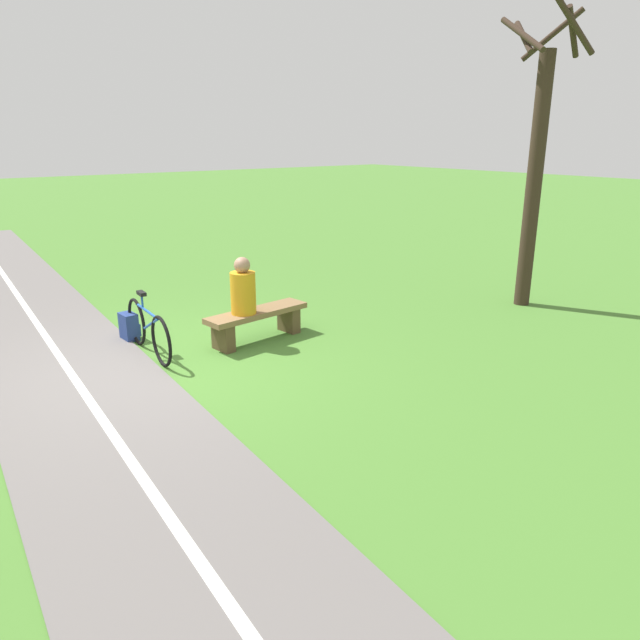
{
  "coord_description": "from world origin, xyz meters",
  "views": [
    {
      "loc": [
        2.59,
        6.98,
        2.9
      ],
      "look_at": [
        -0.89,
        2.39,
        1.08
      ],
      "focal_mm": 33.01,
      "sensor_mm": 36.0,
      "label": 1
    }
  ],
  "objects_px": {
    "bench": "(257,320)",
    "person_seated": "(243,289)",
    "tree_far_right": "(536,165)",
    "bicycle": "(148,329)",
    "backpack": "(129,327)"
  },
  "relations": [
    {
      "from": "bicycle",
      "to": "bench",
      "type": "bearing_deg",
      "value": 78.45
    },
    {
      "from": "bench",
      "to": "person_seated",
      "type": "xyz_separation_m",
      "value": [
        0.23,
        0.03,
        0.5
      ]
    },
    {
      "from": "bench",
      "to": "backpack",
      "type": "relative_size",
      "value": 4.09
    },
    {
      "from": "person_seated",
      "to": "backpack",
      "type": "height_order",
      "value": "person_seated"
    },
    {
      "from": "person_seated",
      "to": "backpack",
      "type": "relative_size",
      "value": 2.02
    },
    {
      "from": "bicycle",
      "to": "backpack",
      "type": "distance_m",
      "value": 0.8
    },
    {
      "from": "bench",
      "to": "tree_far_right",
      "type": "distance_m",
      "value": 5.37
    },
    {
      "from": "person_seated",
      "to": "backpack",
      "type": "bearing_deg",
      "value": -50.01
    },
    {
      "from": "bench",
      "to": "person_seated",
      "type": "distance_m",
      "value": 0.55
    },
    {
      "from": "bicycle",
      "to": "tree_far_right",
      "type": "relative_size",
      "value": 0.34
    },
    {
      "from": "person_seated",
      "to": "tree_far_right",
      "type": "height_order",
      "value": "tree_far_right"
    },
    {
      "from": "person_seated",
      "to": "bicycle",
      "type": "xyz_separation_m",
      "value": [
        1.27,
        -0.41,
        -0.45
      ]
    },
    {
      "from": "tree_far_right",
      "to": "bench",
      "type": "bearing_deg",
      "value": -13.93
    },
    {
      "from": "person_seated",
      "to": "bicycle",
      "type": "relative_size",
      "value": 0.48
    },
    {
      "from": "person_seated",
      "to": "tree_far_right",
      "type": "xyz_separation_m",
      "value": [
        -5.02,
        1.16,
        1.6
      ]
    }
  ]
}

